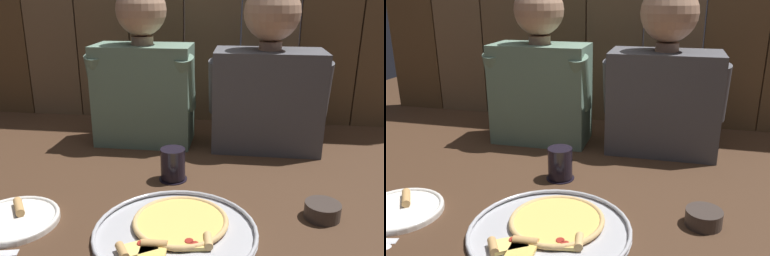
# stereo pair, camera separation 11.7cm
# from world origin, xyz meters

# --- Properties ---
(ground_plane) EXTENTS (3.20, 3.20, 0.00)m
(ground_plane) POSITION_xyz_m (0.00, 0.00, 0.00)
(ground_plane) COLOR #422B1C
(pizza_tray) EXTENTS (0.40, 0.40, 0.03)m
(pizza_tray) POSITION_xyz_m (-0.01, -0.16, 0.01)
(pizza_tray) COLOR #B2B2B7
(pizza_tray) RESTS_ON ground
(dinner_plate) EXTENTS (0.23, 0.23, 0.03)m
(dinner_plate) POSITION_xyz_m (-0.42, -0.18, 0.01)
(dinner_plate) COLOR white
(dinner_plate) RESTS_ON ground
(drinking_glass) EXTENTS (0.09, 0.09, 0.10)m
(drinking_glass) POSITION_xyz_m (-0.06, 0.12, 0.05)
(drinking_glass) COLOR black
(drinking_glass) RESTS_ON ground
(dipping_bowl) EXTENTS (0.09, 0.09, 0.04)m
(dipping_bowl) POSITION_xyz_m (0.36, -0.05, 0.02)
(dipping_bowl) COLOR #3D332D
(dipping_bowl) RESTS_ON ground
(diner_left) EXTENTS (0.40, 0.20, 0.59)m
(diner_left) POSITION_xyz_m (-0.23, 0.44, 0.28)
(diner_left) COLOR slate
(diner_left) RESTS_ON ground
(diner_right) EXTENTS (0.42, 0.21, 0.59)m
(diner_right) POSITION_xyz_m (0.23, 0.44, 0.28)
(diner_right) COLOR #4C4C51
(diner_right) RESTS_ON ground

